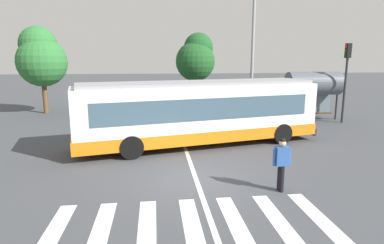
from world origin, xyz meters
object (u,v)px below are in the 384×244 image
city_transit_bus (199,112)px  bus_stop_shelter (313,84)px  parked_car_white (143,101)px  traffic_light_far_corner (346,70)px  background_tree_left (41,57)px  background_tree_right (196,57)px  parked_car_red (211,101)px  parked_car_blue (177,101)px  parked_car_teal (110,102)px  parked_car_champagne (241,100)px  pedestrian_crossing_street (282,161)px  twin_arm_street_lamp (253,41)px

city_transit_bus → bus_stop_shelter: (8.47, 5.52, 0.83)m
parked_car_white → traffic_light_far_corner: traffic_light_far_corner is taller
traffic_light_far_corner → background_tree_left: bearing=163.2°
parked_car_white → traffic_light_far_corner: 14.73m
city_transit_bus → background_tree_right: 17.63m
parked_car_red → city_transit_bus: bearing=-103.0°
parked_car_blue → background_tree_right: (2.44, 6.60, 3.45)m
city_transit_bus → parked_car_teal: city_transit_bus is taller
traffic_light_far_corner → parked_car_teal: bearing=157.6°
city_transit_bus → parked_car_champagne: (5.02, 10.86, -0.82)m
parked_car_red → background_tree_left: background_tree_left is taller
pedestrian_crossing_street → parked_car_teal: (-7.37, 16.60, -0.20)m
parked_car_teal → parked_car_white: bearing=-1.3°
parked_car_champagne → bus_stop_shelter: 6.57m
city_transit_bus → parked_car_red: (2.43, 10.57, -0.82)m
parked_car_red → parked_car_white: bearing=178.1°
parked_car_blue → parked_car_champagne: same height
bus_stop_shelter → twin_arm_street_lamp: twin_arm_street_lamp is taller
background_tree_right → city_transit_bus: bearing=-96.9°
city_transit_bus → bus_stop_shelter: bearing=33.1°
parked_car_white → parked_car_blue: size_ratio=0.99×
parked_car_teal → background_tree_right: size_ratio=0.69×
parked_car_blue → background_tree_left: 10.67m
bus_stop_shelter → background_tree_left: size_ratio=0.56×
parked_car_blue → traffic_light_far_corner: traffic_light_far_corner is taller
parked_car_teal → parked_car_red: (8.03, -0.24, 0.00)m
parked_car_blue → traffic_light_far_corner: 12.42m
pedestrian_crossing_street → background_tree_left: bearing=126.8°
traffic_light_far_corner → background_tree_right: size_ratio=0.76×
pedestrian_crossing_street → traffic_light_far_corner: (8.23, 10.16, 2.40)m
parked_car_teal → bus_stop_shelter: bus_stop_shelter is taller
parked_car_champagne → background_tree_left: 15.86m
parked_car_champagne → twin_arm_street_lamp: twin_arm_street_lamp is taller
parked_car_red → twin_arm_street_lamp: (1.81, -4.92, 4.46)m
pedestrian_crossing_street → parked_car_red: bearing=87.7°
pedestrian_crossing_street → parked_car_blue: 16.64m
parked_car_white → twin_arm_street_lamp: size_ratio=0.55×
parked_car_teal → traffic_light_far_corner: size_ratio=0.90×
parked_car_teal → background_tree_left: background_tree_left is taller
city_transit_bus → parked_car_blue: size_ratio=2.60×
pedestrian_crossing_street → bus_stop_shelter: bearing=59.4°
city_transit_bus → parked_car_red: 10.88m
city_transit_bus → traffic_light_far_corner: size_ratio=2.37×
parked_car_champagne → traffic_light_far_corner: traffic_light_far_corner is taller
traffic_light_far_corner → background_tree_left: background_tree_left is taller
city_transit_bus → twin_arm_street_lamp: size_ratio=1.43×
parked_car_red → background_tree_left: size_ratio=0.72×
bus_stop_shelter → background_tree_left: bearing=165.1°
parked_car_blue → parked_car_champagne: size_ratio=0.99×
parked_car_white → background_tree_right: bearing=52.2°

